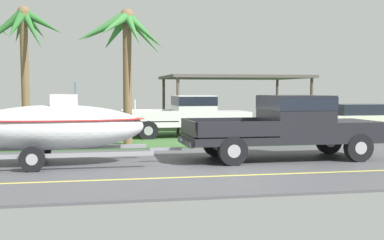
% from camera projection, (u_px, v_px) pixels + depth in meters
% --- Properties ---
extents(ground, '(36.00, 22.00, 0.11)m').
position_uv_depth(ground, '(178.00, 137.00, 22.10)').
color(ground, '#4C4C51').
extents(pickup_truck_towing, '(5.90, 2.13, 1.89)m').
position_uv_depth(pickup_truck_towing, '(294.00, 124.00, 14.95)').
color(pickup_truck_towing, black).
rests_on(pickup_truck_towing, ground).
extents(boat_on_trailer, '(6.13, 2.15, 2.26)m').
position_uv_depth(boat_on_trailer, '(55.00, 127.00, 13.60)').
color(boat_on_trailer, gray).
rests_on(boat_on_trailer, ground).
extents(parked_pickup_background, '(5.62, 2.08, 1.81)m').
position_uv_depth(parked_pickup_background, '(193.00, 114.00, 21.63)').
color(parked_pickup_background, silver).
rests_on(parked_pickup_background, ground).
extents(parked_sedan_near, '(4.52, 1.89, 1.38)m').
position_uv_depth(parked_sedan_near, '(363.00, 119.00, 23.83)').
color(parked_sedan_near, beige).
rests_on(parked_sedan_near, ground).
extents(carport_awning, '(6.92, 4.98, 2.75)m').
position_uv_depth(carport_awning, '(233.00, 78.00, 25.37)').
color(carport_awning, '#4C4238').
rests_on(carport_awning, ground).
extents(palm_tree_near_left, '(3.29, 2.72, 5.22)m').
position_uv_depth(palm_tree_near_left, '(23.00, 38.00, 19.03)').
color(palm_tree_near_left, brown).
rests_on(palm_tree_near_left, ground).
extents(palm_tree_near_right, '(3.39, 3.28, 4.96)m').
position_uv_depth(palm_tree_near_right, '(123.00, 38.00, 18.11)').
color(palm_tree_near_right, brown).
rests_on(palm_tree_near_right, ground).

